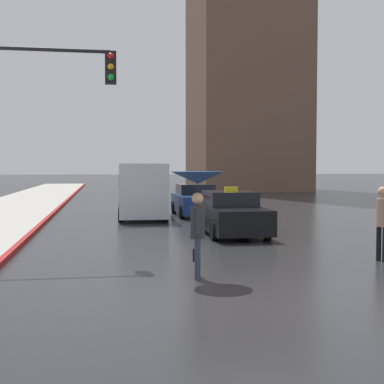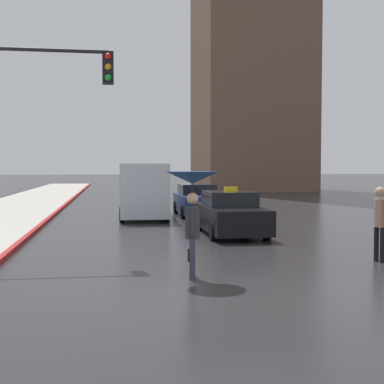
% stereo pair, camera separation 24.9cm
% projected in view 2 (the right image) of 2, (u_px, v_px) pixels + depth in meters
% --- Properties ---
extents(ground_plane, '(300.00, 300.00, 0.00)m').
position_uv_depth(ground_plane, '(242.00, 294.00, 9.61)').
color(ground_plane, '#262628').
extents(taxi, '(1.91, 4.40, 1.61)m').
position_uv_depth(taxi, '(230.00, 214.00, 18.06)').
color(taxi, black).
rests_on(taxi, ground_plane).
extents(sedan_red, '(1.91, 4.40, 1.47)m').
position_uv_depth(sedan_red, '(197.00, 201.00, 25.04)').
color(sedan_red, navy).
rests_on(sedan_red, ground_plane).
extents(ambulance_van, '(2.24, 5.29, 2.42)m').
position_uv_depth(ambulance_van, '(144.00, 188.00, 23.85)').
color(ambulance_van, silver).
rests_on(ambulance_van, ground_plane).
extents(pedestrian_with_umbrella, '(1.10, 1.10, 2.19)m').
position_uv_depth(pedestrian_with_umbrella, '(192.00, 191.00, 10.86)').
color(pedestrian_with_umbrella, '#2D3347').
rests_on(pedestrian_with_umbrella, ground_plane).
extents(pedestrian_man, '(0.31, 0.42, 1.81)m').
position_uv_depth(pedestrian_man, '(380.00, 218.00, 12.82)').
color(pedestrian_man, black).
rests_on(pedestrian_man, ground_plane).
extents(traffic_light, '(3.35, 0.38, 5.47)m').
position_uv_depth(traffic_light, '(34.00, 106.00, 13.18)').
color(traffic_light, black).
rests_on(traffic_light, ground_plane).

